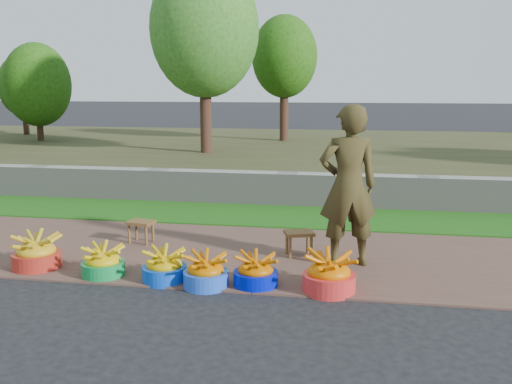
% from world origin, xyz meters
% --- Properties ---
extents(ground_plane, '(120.00, 120.00, 0.00)m').
position_xyz_m(ground_plane, '(0.00, 0.00, 0.00)').
color(ground_plane, black).
rests_on(ground_plane, ground).
extents(dirt_shoulder, '(80.00, 2.50, 0.02)m').
position_xyz_m(dirt_shoulder, '(0.00, 1.25, 0.01)').
color(dirt_shoulder, brown).
rests_on(dirt_shoulder, ground).
extents(grass_verge, '(80.00, 1.50, 0.04)m').
position_xyz_m(grass_verge, '(0.00, 3.25, 0.02)').
color(grass_verge, '#1E5B12').
rests_on(grass_verge, ground).
extents(retaining_wall, '(80.00, 0.35, 0.55)m').
position_xyz_m(retaining_wall, '(0.00, 4.10, 0.28)').
color(retaining_wall, gray).
rests_on(retaining_wall, ground).
extents(earth_bank, '(80.00, 10.00, 0.50)m').
position_xyz_m(earth_bank, '(0.00, 9.00, 0.25)').
color(earth_bank, '#3B3C1E').
rests_on(earth_bank, ground).
extents(vegetation, '(36.17, 8.35, 4.11)m').
position_xyz_m(vegetation, '(3.06, 7.77, 2.42)').
color(vegetation, '#382117').
rests_on(vegetation, earth_bank).
extents(basin_a, '(0.52, 0.52, 0.39)m').
position_xyz_m(basin_a, '(-2.28, 0.36, 0.17)').
color(basin_a, '#A3241A').
rests_on(basin_a, ground).
extents(basin_b, '(0.45, 0.45, 0.34)m').
position_xyz_m(basin_b, '(-1.46, 0.24, 0.15)').
color(basin_b, '#10833B').
rests_on(basin_b, ground).
extents(basin_c, '(0.45, 0.45, 0.34)m').
position_xyz_m(basin_c, '(-0.79, 0.21, 0.15)').
color(basin_c, blue).
rests_on(basin_c, ground).
extents(basin_d, '(0.45, 0.45, 0.34)m').
position_xyz_m(basin_d, '(-0.33, 0.13, 0.15)').
color(basin_d, blue).
rests_on(basin_d, ground).
extents(basin_e, '(0.44, 0.44, 0.33)m').
position_xyz_m(basin_e, '(0.15, 0.22, 0.15)').
color(basin_e, '#010FC7').
rests_on(basin_e, ground).
extents(basin_f, '(0.51, 0.51, 0.38)m').
position_xyz_m(basin_f, '(0.87, 0.20, 0.17)').
color(basin_f, red).
rests_on(basin_f, ground).
extents(stool_left, '(0.35, 0.29, 0.28)m').
position_xyz_m(stool_left, '(-1.53, 1.49, 0.24)').
color(stool_left, brown).
rests_on(stool_left, dirt_shoulder).
extents(stool_right, '(0.39, 0.34, 0.29)m').
position_xyz_m(stool_right, '(0.48, 1.28, 0.25)').
color(stool_right, brown).
rests_on(stool_right, dirt_shoulder).
extents(vendor_woman, '(0.73, 0.57, 1.76)m').
position_xyz_m(vendor_woman, '(1.02, 1.05, 0.90)').
color(vendor_woman, black).
rests_on(vendor_woman, dirt_shoulder).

